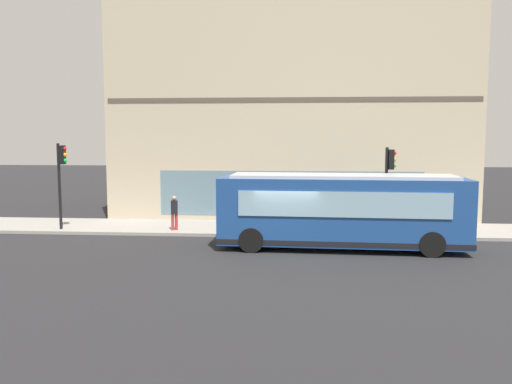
# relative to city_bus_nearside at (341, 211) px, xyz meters

# --- Properties ---
(ground) EXTENTS (120.00, 120.00, 0.00)m
(ground) POSITION_rel_city_bus_nearside_xyz_m (-0.53, 2.24, -1.55)
(ground) COLOR #262628
(sidewalk_curb) EXTENTS (3.97, 40.00, 0.15)m
(sidewalk_curb) POSITION_rel_city_bus_nearside_xyz_m (4.05, 2.24, -1.48)
(sidewalk_curb) COLOR #9E9991
(sidewalk_curb) RESTS_ON ground
(building_corner) EXTENTS (9.94, 19.80, 11.84)m
(building_corner) POSITION_rel_city_bus_nearside_xyz_m (10.98, 2.24, 4.36)
(building_corner) COLOR beige
(building_corner) RESTS_ON ground
(city_bus_nearside) EXTENTS (2.92, 10.13, 3.07)m
(city_bus_nearside) POSITION_rel_city_bus_nearside_xyz_m (0.00, 0.00, 0.00)
(city_bus_nearside) COLOR #1E478C
(city_bus_nearside) RESTS_ON ground
(traffic_light_near_corner) EXTENTS (0.32, 0.49, 3.98)m
(traffic_light_near_corner) POSITION_rel_city_bus_nearside_xyz_m (2.52, -2.32, 1.37)
(traffic_light_near_corner) COLOR black
(traffic_light_near_corner) RESTS_ON sidewalk_curb
(traffic_light_down_block) EXTENTS (0.32, 0.49, 4.14)m
(traffic_light_down_block) POSITION_rel_city_bus_nearside_xyz_m (2.72, 13.11, 1.48)
(traffic_light_down_block) COLOR black
(traffic_light_down_block) RESTS_ON sidewalk_curb
(fire_hydrant) EXTENTS (0.35, 0.35, 0.74)m
(fire_hydrant) POSITION_rel_city_bus_nearside_xyz_m (5.44, 1.89, -1.04)
(fire_hydrant) COLOR yellow
(fire_hydrant) RESTS_ON sidewalk_curb
(pedestrian_by_light_pole) EXTENTS (0.32, 0.32, 1.80)m
(pedestrian_by_light_pole) POSITION_rel_city_bus_nearside_xyz_m (4.39, -0.26, -0.36)
(pedestrian_by_light_pole) COLOR silver
(pedestrian_by_light_pole) RESTS_ON sidewalk_curb
(pedestrian_walking_along_curb) EXTENTS (0.32, 0.32, 1.64)m
(pedestrian_walking_along_curb) POSITION_rel_city_bus_nearside_xyz_m (2.87, 7.67, -0.46)
(pedestrian_walking_along_curb) COLOR #B23338
(pedestrian_walking_along_curb) RESTS_ON sidewalk_curb
(newspaper_vending_box) EXTENTS (0.44, 0.43, 0.90)m
(newspaper_vending_box) POSITION_rel_city_bus_nearside_xyz_m (4.15, 5.26, -0.95)
(newspaper_vending_box) COLOR #BF3F19
(newspaper_vending_box) RESTS_ON sidewalk_curb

